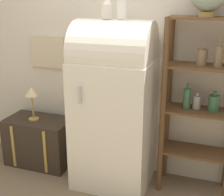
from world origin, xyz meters
TOP-DOWN VIEW (x-y plane):
  - ground_plane at (0.00, 0.00)m, footprint 12.00×12.00m
  - wall_back at (-0.01, 0.57)m, footprint 7.00×0.09m
  - refrigerator at (-0.00, 0.25)m, footprint 0.71×0.64m
  - suitcase_trunk at (-0.88, 0.31)m, footprint 0.70×0.41m
  - shelf_unit at (0.76, 0.37)m, footprint 0.64×0.32m
  - vase_left at (-0.06, 0.25)m, footprint 0.10×0.10m
  - vase_center at (0.07, 0.26)m, footprint 0.09×0.09m
  - desk_lamp at (-0.92, 0.29)m, footprint 0.14×0.14m

SIDE VIEW (x-z plane):
  - ground_plane at x=0.00m, z-range 0.00..0.00m
  - suitcase_trunk at x=-0.88m, z-range 0.00..0.52m
  - desk_lamp at x=-0.92m, z-range 0.61..0.97m
  - refrigerator at x=0.00m, z-range 0.03..1.61m
  - shelf_unit at x=0.76m, z-range 0.11..1.73m
  - wall_back at x=-0.01m, z-range 0.00..2.70m
  - vase_left at x=-0.06m, z-range 1.58..1.76m
  - vase_center at x=0.07m, z-range 1.57..1.85m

